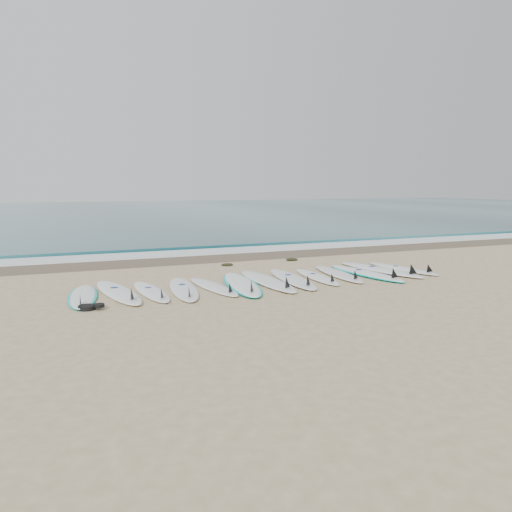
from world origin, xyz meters
name	(u,v)px	position (x,y,z in m)	size (l,w,h in m)	color
ground	(266,282)	(0.00, 0.00, 0.00)	(120.00, 120.00, 0.00)	tan
ocean	(107,212)	(0.00, 32.50, 0.01)	(120.00, 55.00, 0.03)	#245D65
wet_sand_band	(212,258)	(0.00, 4.10, 0.01)	(120.00, 1.80, 0.01)	brown
foam_band	(199,252)	(0.00, 5.50, 0.02)	(120.00, 1.40, 0.04)	silver
wave_crest	(187,246)	(0.00, 7.00, 0.05)	(120.00, 1.00, 0.10)	#245D65
surfboard_0	(83,296)	(-4.05, -0.09, 0.04)	(0.82, 2.38, 0.30)	white
surfboard_1	(119,292)	(-3.34, -0.07, 0.06)	(0.93, 2.81, 0.35)	white
surfboard_2	(152,291)	(-2.70, -0.22, 0.05)	(0.62, 2.36, 0.30)	white
surfboard_3	(184,289)	(-2.02, -0.25, 0.06)	(0.89, 2.66, 0.33)	white
surfboard_4	(214,287)	(-1.35, -0.26, 0.05)	(0.74, 2.35, 0.30)	white
surfboard_5	(242,284)	(-0.68, -0.22, 0.05)	(1.19, 2.98, 0.37)	white
surfboard_6	(268,281)	(-0.01, -0.17, 0.06)	(0.63, 2.90, 0.37)	white
surfboard_7	(293,279)	(0.63, -0.14, 0.06)	(0.92, 2.85, 0.36)	white
surfboard_8	(318,277)	(1.33, -0.09, 0.05)	(0.69, 2.33, 0.29)	white
surfboard_9	(339,274)	(2.01, 0.04, 0.06)	(0.84, 2.61, 0.33)	silver
surfboard_10	(367,273)	(2.72, -0.13, 0.05)	(0.89, 2.80, 0.35)	white
surfboard_11	(382,269)	(3.37, 0.11, 0.06)	(1.06, 2.95, 0.37)	white
surfboard_12	(404,269)	(4.04, 0.06, 0.05)	(0.83, 2.43, 0.31)	white
seaweed_near	(227,265)	(-0.03, 2.63, 0.03)	(0.35, 0.27, 0.07)	black
seaweed_far	(292,259)	(2.09, 2.78, 0.04)	(0.37, 0.29, 0.07)	black
leash_coil	(90,307)	(-3.99, -1.12, 0.05)	(0.46, 0.36, 0.11)	black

